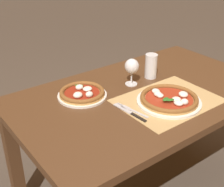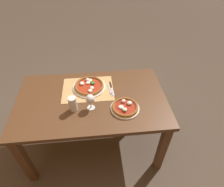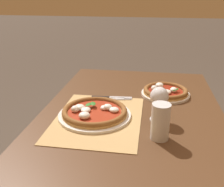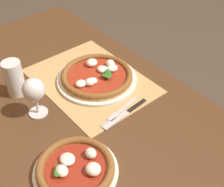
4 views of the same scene
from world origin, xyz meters
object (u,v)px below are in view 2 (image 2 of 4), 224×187
(pizza_near, at_px, (89,86))
(pizza_far, at_px, (125,107))
(wine_glass, at_px, (90,100))
(knife, at_px, (112,89))
(pint_glass, at_px, (73,104))
(fork, at_px, (110,89))

(pizza_near, xyz_separation_m, pizza_far, (-0.32, 0.33, -0.00))
(wine_glass, distance_m, knife, 0.34)
(pint_glass, xyz_separation_m, knife, (-0.37, -0.24, -0.06))
(pint_glass, bearing_deg, pizza_near, -115.93)
(wine_glass, height_order, knife, wine_glass)
(pizza_near, height_order, wine_glass, wine_glass)
(pizza_near, relative_size, knife, 1.53)
(pizza_far, relative_size, wine_glass, 1.69)
(pint_glass, distance_m, fork, 0.42)
(pizza_near, distance_m, pint_glass, 0.32)
(pizza_far, relative_size, fork, 1.31)
(pizza_near, height_order, knife, pizza_near)
(pint_glass, bearing_deg, pizza_far, 175.41)
(pizza_near, relative_size, fork, 1.65)
(pint_glass, height_order, knife, pint_glass)
(pizza_far, distance_m, wine_glass, 0.32)
(pizza_far, relative_size, pint_glass, 1.80)
(wine_glass, relative_size, knife, 0.72)
(knife, bearing_deg, pizza_near, -11.03)
(pizza_near, bearing_deg, pizza_far, 134.19)
(pint_glass, bearing_deg, fork, -145.80)
(fork, distance_m, knife, 0.02)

